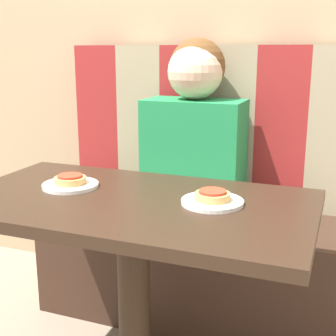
# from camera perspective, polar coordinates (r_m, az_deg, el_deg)

# --- Properties ---
(wall_back) EXTENTS (7.00, 0.05, 2.60)m
(wall_back) POSITION_cam_1_polar(r_m,az_deg,el_deg) (2.16, 5.93, 18.42)
(wall_back) COLOR tan
(wall_back) RESTS_ON ground_plane
(booth_seat) EXTENTS (1.28, 0.48, 0.47)m
(booth_seat) POSITION_cam_1_polar(r_m,az_deg,el_deg) (2.08, 3.00, -11.46)
(booth_seat) COLOR #382319
(booth_seat) RESTS_ON ground_plane
(booth_backrest) EXTENTS (1.28, 0.09, 0.68)m
(booth_backrest) POSITION_cam_1_polar(r_m,az_deg,el_deg) (2.09, 4.88, 5.29)
(booth_backrest) COLOR maroon
(booth_backrest) RESTS_ON booth_seat
(dining_table) EXTENTS (1.06, 0.60, 0.71)m
(dining_table) POSITION_cam_1_polar(r_m,az_deg,el_deg) (1.43, -4.33, -7.58)
(dining_table) COLOR black
(dining_table) RESTS_ON ground_plane
(person) EXTENTS (0.40, 0.25, 0.71)m
(person) POSITION_cam_1_polar(r_m,az_deg,el_deg) (1.91, 3.28, 4.96)
(person) COLOR #1E8447
(person) RESTS_ON booth_seat
(plate_left) EXTENTS (0.18, 0.18, 0.01)m
(plate_left) POSITION_cam_1_polar(r_m,az_deg,el_deg) (1.53, -11.81, -2.06)
(plate_left) COLOR white
(plate_left) RESTS_ON dining_table
(plate_right) EXTENTS (0.18, 0.18, 0.01)m
(plate_right) POSITION_cam_1_polar(r_m,az_deg,el_deg) (1.34, 5.43, -4.13)
(plate_right) COLOR white
(plate_right) RESTS_ON dining_table
(pizza_left) EXTENTS (0.10, 0.10, 0.03)m
(pizza_left) POSITION_cam_1_polar(r_m,az_deg,el_deg) (1.53, -11.84, -1.38)
(pizza_left) COLOR tan
(pizza_left) RESTS_ON plate_left
(pizza_right) EXTENTS (0.10, 0.10, 0.03)m
(pizza_right) POSITION_cam_1_polar(r_m,az_deg,el_deg) (1.34, 5.44, -3.36)
(pizza_right) COLOR tan
(pizza_right) RESTS_ON plate_right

